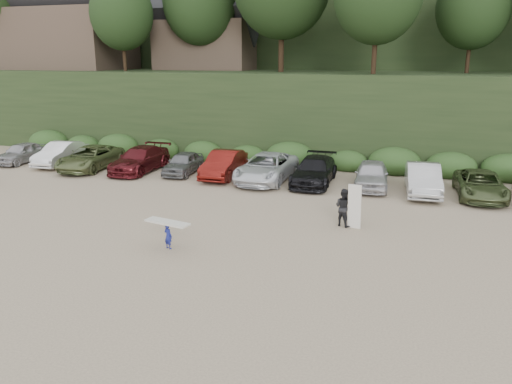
% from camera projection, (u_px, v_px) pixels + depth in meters
% --- Properties ---
extents(ground, '(120.00, 120.00, 0.00)m').
position_uv_depth(ground, '(262.00, 246.00, 19.54)').
color(ground, tan).
rests_on(ground, ground).
extents(hillside_backdrop, '(90.00, 41.50, 28.00)m').
position_uv_depth(hillside_backdrop, '(363.00, 13.00, 49.69)').
color(hillside_backdrop, black).
rests_on(hillside_backdrop, ground).
extents(parked_cars, '(33.89, 6.07, 1.61)m').
position_uv_depth(parked_cars, '(249.00, 167.00, 29.70)').
color(parked_cars, '#A2A1A5').
rests_on(parked_cars, ground).
extents(child_surfer, '(1.90, 0.87, 1.10)m').
position_uv_depth(child_surfer, '(168.00, 230.00, 19.06)').
color(child_surfer, navy).
rests_on(child_surfer, ground).
extents(adult_surfer, '(1.29, 0.94, 1.97)m').
position_uv_depth(adult_surfer, '(345.00, 207.00, 21.58)').
color(adult_surfer, black).
rests_on(adult_surfer, ground).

